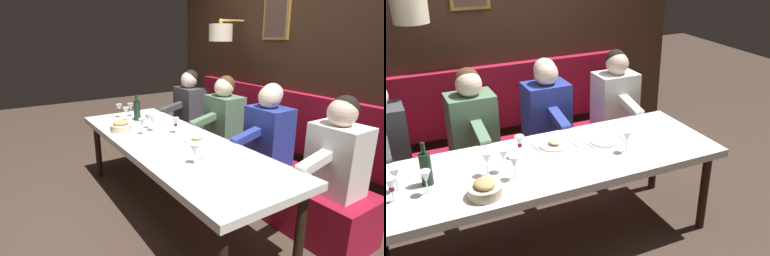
{
  "view_description": "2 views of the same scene",
  "coord_description": "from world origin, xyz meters",
  "views": [
    {
      "loc": [
        -1.31,
        -2.37,
        1.67
      ],
      "look_at": [
        0.05,
        -0.26,
        0.92
      ],
      "focal_mm": 29.11,
      "sensor_mm": 36.0,
      "label": 1
    },
    {
      "loc": [
        -2.69,
        1.07,
        2.26
      ],
      "look_at": [
        0.05,
        -0.26,
        0.92
      ],
      "focal_mm": 41.84,
      "sensor_mm": 36.0,
      "label": 2
    }
  ],
  "objects": [
    {
      "name": "wine_glass_7",
      "position": [
        -0.1,
        0.86,
        0.86
      ],
      "size": [
        0.07,
        0.07,
        0.16
      ],
      "color": "silver",
      "rests_on": "dining_table"
    },
    {
      "name": "back_wall_panel",
      "position": [
        1.46,
        0.01,
        1.37
      ],
      "size": [
        0.59,
        4.0,
        2.9
      ],
      "color": "#382316",
      "rests_on": "ground_plane"
    },
    {
      "name": "place_setting_1",
      "position": [
        0.09,
        -0.52,
        0.75
      ],
      "size": [
        0.24,
        0.32,
        0.01
      ],
      "color": "white",
      "rests_on": "dining_table"
    },
    {
      "name": "dining_table",
      "position": [
        0.0,
        0.0,
        0.68
      ],
      "size": [
        0.9,
        2.6,
        0.74
      ],
      "color": "white",
      "rests_on": "ground_plane"
    },
    {
      "name": "wine_glass_1",
      "position": [
        -0.02,
        0.34,
        0.86
      ],
      "size": [
        0.07,
        0.07,
        0.16
      ],
      "color": "silver",
      "rests_on": "dining_table"
    },
    {
      "name": "diner_nearest",
      "position": [
        0.88,
        -1.08,
        0.82
      ],
      "size": [
        0.6,
        0.4,
        0.79
      ],
      "color": "white",
      "rests_on": "banquette_bench"
    },
    {
      "name": "wine_bottle",
      "position": [
        0.03,
        0.84,
        0.86
      ],
      "size": [
        0.08,
        0.08,
        0.3
      ],
      "color": "black",
      "rests_on": "dining_table"
    },
    {
      "name": "banquette_bench",
      "position": [
        0.89,
        0.0,
        0.23
      ],
      "size": [
        0.52,
        2.8,
        0.45
      ],
      "primitive_type": "cube",
      "color": "maroon",
      "rests_on": "ground_plane"
    },
    {
      "name": "place_setting_0",
      "position": [
        0.19,
        -0.13,
        0.75
      ],
      "size": [
        0.24,
        0.32,
        0.05
      ],
      "color": "silver",
      "rests_on": "dining_table"
    },
    {
      "name": "wine_glass_0",
      "position": [
        -0.15,
        0.3,
        0.86
      ],
      "size": [
        0.07,
        0.07,
        0.16
      ],
      "color": "silver",
      "rests_on": "dining_table"
    },
    {
      "name": "bread_bowl",
      "position": [
        -0.28,
        0.54,
        0.79
      ],
      "size": [
        0.22,
        0.22,
        0.12
      ],
      "color": "beige",
      "rests_on": "dining_table"
    },
    {
      "name": "wine_glass_2",
      "position": [
        0.14,
        0.17,
        0.86
      ],
      "size": [
        0.07,
        0.07,
        0.16
      ],
      "color": "silver",
      "rests_on": "dining_table"
    },
    {
      "name": "wine_glass_4",
      "position": [
        0.03,
        1.03,
        0.86
      ],
      "size": [
        0.07,
        0.07,
        0.16
      ],
      "color": "silver",
      "rests_on": "dining_table"
    },
    {
      "name": "diner_middle",
      "position": [
        0.88,
        0.34,
        0.82
      ],
      "size": [
        0.6,
        0.4,
        0.79
      ],
      "color": "#567A5B",
      "rests_on": "banquette_bench"
    },
    {
      "name": "ground_plane",
      "position": [
        0.0,
        0.0,
        0.0
      ],
      "size": [
        12.0,
        12.0,
        0.0
      ],
      "primitive_type": "plane",
      "color": "#423328"
    },
    {
      "name": "wine_glass_3",
      "position": [
        -0.13,
        -0.58,
        0.86
      ],
      "size": [
        0.07,
        0.07,
        0.16
      ],
      "color": "silver",
      "rests_on": "dining_table"
    },
    {
      "name": "wine_glass_6",
      "position": [
        -0.02,
        0.46,
        0.86
      ],
      "size": [
        0.07,
        0.07,
        0.16
      ],
      "color": "silver",
      "rests_on": "dining_table"
    },
    {
      "name": "diner_near",
      "position": [
        0.88,
        -0.35,
        0.82
      ],
      "size": [
        0.6,
        0.4,
        0.79
      ],
      "color": "#283893",
      "rests_on": "banquette_bench"
    },
    {
      "name": "wine_glass_5",
      "position": [
        -0.1,
        1.07,
        0.86
      ],
      "size": [
        0.07,
        0.07,
        0.16
      ],
      "color": "silver",
      "rests_on": "dining_table"
    }
  ]
}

